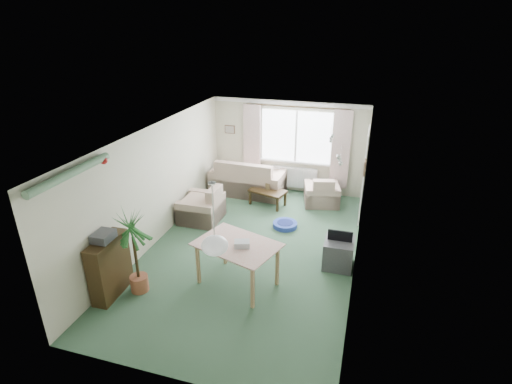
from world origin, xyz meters
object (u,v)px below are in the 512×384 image
(armchair_left, at_px, (201,203))
(houseplant, at_px, (135,252))
(pet_bed, at_px, (285,225))
(armchair_corner, at_px, (322,190))
(bookshelf, at_px, (110,267))
(dining_table, at_px, (238,265))
(sofa, at_px, (248,176))
(coffee_table, at_px, (268,198))
(tv_cube, at_px, (338,253))

(armchair_left, bearing_deg, houseplant, 0.62)
(pet_bed, bearing_deg, armchair_corner, 67.88)
(bookshelf, relative_size, houseplant, 0.68)
(bookshelf, distance_m, dining_table, 2.11)
(sofa, distance_m, houseplant, 4.54)
(armchair_corner, relative_size, dining_table, 0.66)
(coffee_table, distance_m, tv_cube, 2.93)
(pet_bed, bearing_deg, tv_cube, -42.99)
(sofa, relative_size, bookshelf, 1.83)
(armchair_corner, distance_m, tv_cube, 2.74)
(armchair_left, bearing_deg, armchair_corner, 123.04)
(armchair_corner, height_order, coffee_table, armchair_corner)
(armchair_corner, bearing_deg, armchair_left, 20.01)
(sofa, xyz_separation_m, coffee_table, (0.69, -0.60, -0.27))
(sofa, distance_m, dining_table, 3.99)
(coffee_table, height_order, dining_table, dining_table)
(tv_cube, bearing_deg, armchair_corner, 103.98)
(houseplant, bearing_deg, armchair_corner, 60.54)
(dining_table, relative_size, pet_bed, 2.32)
(sofa, xyz_separation_m, armchair_corner, (1.95, -0.14, -0.10))
(armchair_corner, distance_m, bookshelf, 5.38)
(bookshelf, bearing_deg, houseplant, 24.26)
(sofa, height_order, bookshelf, bookshelf)
(armchair_corner, relative_size, armchair_left, 0.90)
(pet_bed, bearing_deg, sofa, 130.38)
(armchair_corner, height_order, dining_table, dining_table)
(bookshelf, height_order, houseplant, houseplant)
(sofa, distance_m, coffee_table, 0.95)
(houseplant, distance_m, pet_bed, 3.53)
(dining_table, bearing_deg, coffee_table, 95.94)
(armchair_corner, bearing_deg, pet_bed, 54.47)
(tv_cube, relative_size, pet_bed, 1.09)
(armchair_left, xyz_separation_m, dining_table, (1.59, -2.06, -0.02))
(sofa, relative_size, pet_bed, 3.50)
(houseplant, bearing_deg, dining_table, 22.86)
(bookshelf, bearing_deg, armchair_left, 81.12)
(sofa, bearing_deg, armchair_corner, 177.98)
(coffee_table, distance_m, houseplant, 4.12)
(armchair_left, height_order, tv_cube, armchair_left)
(sofa, relative_size, coffee_table, 2.14)
(armchair_left, bearing_deg, dining_table, 37.27)
(pet_bed, bearing_deg, houseplant, -122.80)
(armchair_corner, relative_size, tv_cube, 1.41)
(coffee_table, height_order, pet_bed, coffee_table)
(bookshelf, bearing_deg, coffee_table, 66.60)
(bookshelf, bearing_deg, dining_table, 21.40)
(armchair_left, height_order, houseplant, houseplant)
(houseplant, distance_m, tv_cube, 3.62)
(armchair_left, distance_m, dining_table, 2.60)
(tv_cube, distance_m, pet_bed, 1.76)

